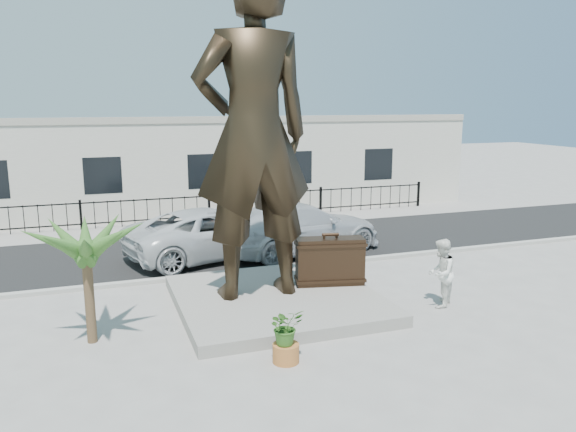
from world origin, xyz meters
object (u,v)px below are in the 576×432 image
suitcase (330,261)px  statue (253,134)px  car_white (214,233)px  tourist (441,273)px

suitcase → statue: bearing=-165.8°
statue → car_white: bearing=-91.4°
suitcase → car_white: (-2.25, 4.95, -0.10)m
suitcase → tourist: tourist is taller
suitcase → tourist: (2.38, -1.85, -0.05)m
statue → tourist: 6.12m
suitcase → car_white: bearing=127.0°
statue → tourist: bearing=157.0°
statue → suitcase: size_ratio=4.50×
suitcase → tourist: 3.01m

